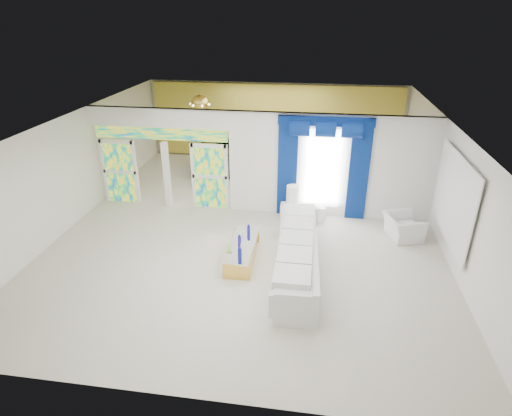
% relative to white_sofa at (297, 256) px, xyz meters
% --- Properties ---
extents(floor, '(12.00, 12.00, 0.00)m').
position_rel_white_sofa_xyz_m(floor, '(-1.40, 2.13, -0.38)').
color(floor, '#B7AF9E').
rests_on(floor, ground).
extents(dividing_wall, '(5.70, 0.18, 3.00)m').
position_rel_white_sofa_xyz_m(dividing_wall, '(0.75, 3.13, 1.12)').
color(dividing_wall, white).
rests_on(dividing_wall, ground).
extents(dividing_header, '(4.30, 0.18, 0.55)m').
position_rel_white_sofa_xyz_m(dividing_header, '(-4.25, 3.13, 2.34)').
color(dividing_header, white).
rests_on(dividing_header, dividing_wall).
extents(stained_panel_left, '(0.95, 0.04, 2.00)m').
position_rel_white_sofa_xyz_m(stained_panel_left, '(-5.68, 3.13, 0.62)').
color(stained_panel_left, '#994C3F').
rests_on(stained_panel_left, ground).
extents(stained_panel_right, '(0.95, 0.04, 2.00)m').
position_rel_white_sofa_xyz_m(stained_panel_right, '(-2.83, 3.13, 0.62)').
color(stained_panel_right, '#994C3F').
rests_on(stained_panel_right, ground).
extents(stained_transom, '(4.00, 0.05, 0.35)m').
position_rel_white_sofa_xyz_m(stained_transom, '(-4.25, 3.13, 1.87)').
color(stained_transom, '#994C3F').
rests_on(stained_transom, dividing_header).
extents(window_pane, '(1.00, 0.02, 2.30)m').
position_rel_white_sofa_xyz_m(window_pane, '(0.50, 3.03, 1.07)').
color(window_pane, white).
rests_on(window_pane, dividing_wall).
extents(blue_drape_left, '(0.55, 0.10, 2.80)m').
position_rel_white_sofa_xyz_m(blue_drape_left, '(-0.50, 3.00, 1.02)').
color(blue_drape_left, '#04154C').
rests_on(blue_drape_left, ground).
extents(blue_drape_right, '(0.55, 0.10, 2.80)m').
position_rel_white_sofa_xyz_m(blue_drape_right, '(1.50, 3.00, 1.02)').
color(blue_drape_right, '#04154C').
rests_on(blue_drape_right, ground).
extents(blue_pelmet, '(2.60, 0.12, 0.25)m').
position_rel_white_sofa_xyz_m(blue_pelmet, '(0.50, 3.00, 2.44)').
color(blue_pelmet, '#04154C').
rests_on(blue_pelmet, dividing_wall).
extents(wall_mirror, '(0.04, 2.70, 1.90)m').
position_rel_white_sofa_xyz_m(wall_mirror, '(3.54, 1.13, 1.17)').
color(wall_mirror, white).
rests_on(wall_mirror, ground).
extents(gold_curtains, '(9.70, 0.12, 2.90)m').
position_rel_white_sofa_xyz_m(gold_curtains, '(-1.40, 8.03, 1.12)').
color(gold_curtains, gold).
rests_on(gold_curtains, ground).
extents(white_sofa, '(1.06, 4.07, 0.77)m').
position_rel_white_sofa_xyz_m(white_sofa, '(0.00, 0.00, 0.00)').
color(white_sofa, silver).
rests_on(white_sofa, ground).
extents(coffee_table, '(0.69, 1.84, 0.40)m').
position_rel_white_sofa_xyz_m(coffee_table, '(-1.35, 0.30, -0.18)').
color(coffee_table, gold).
rests_on(coffee_table, ground).
extents(console_table, '(1.29, 0.44, 0.43)m').
position_rel_white_sofa_xyz_m(console_table, '(-0.01, 2.73, -0.17)').
color(console_table, white).
rests_on(console_table, ground).
extents(table_lamp, '(0.36, 0.36, 0.58)m').
position_rel_white_sofa_xyz_m(table_lamp, '(-0.31, 2.73, 0.33)').
color(table_lamp, white).
rests_on(table_lamp, console_table).
extents(armchair, '(1.09, 1.17, 0.63)m').
position_rel_white_sofa_xyz_m(armchair, '(2.69, 2.00, -0.07)').
color(armchair, silver).
rests_on(armchair, ground).
extents(grand_piano, '(1.78, 2.12, 0.94)m').
position_rel_white_sofa_xyz_m(grand_piano, '(-3.26, 6.29, 0.09)').
color(grand_piano, black).
rests_on(grand_piano, ground).
extents(piano_bench, '(0.90, 0.50, 0.28)m').
position_rel_white_sofa_xyz_m(piano_bench, '(-3.26, 4.69, -0.24)').
color(piano_bench, black).
rests_on(piano_bench, ground).
extents(tv_console, '(0.59, 0.55, 0.74)m').
position_rel_white_sofa_xyz_m(tv_console, '(-6.01, 4.39, -0.01)').
color(tv_console, tan).
rests_on(tv_console, ground).
extents(chandelier, '(0.60, 0.60, 0.60)m').
position_rel_white_sofa_xyz_m(chandelier, '(-3.70, 5.53, 2.27)').
color(chandelier, gold).
rests_on(chandelier, ceiling).
extents(decanters, '(0.20, 1.26, 0.24)m').
position_rel_white_sofa_xyz_m(decanters, '(-1.33, 0.26, 0.11)').
color(decanters, white).
rests_on(decanters, coffee_table).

